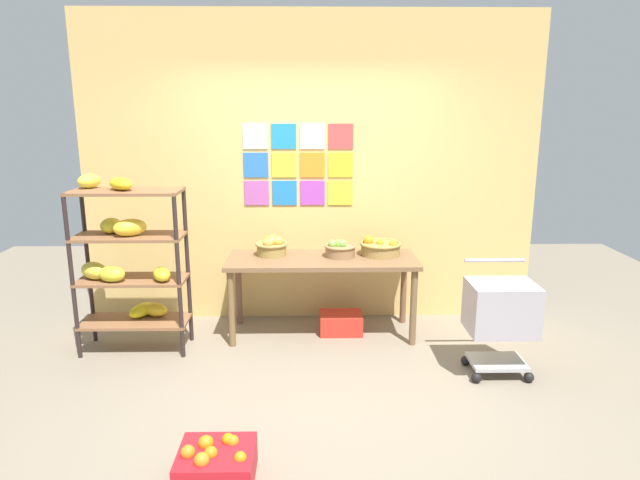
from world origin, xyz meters
The scene contains 10 objects.
ground centered at (0.00, 0.00, 0.00)m, with size 9.07×9.07×0.00m, color #7C705E.
back_wall_with_art centered at (0.00, 1.56, 1.48)m, with size 4.38×0.07×2.96m.
banana_shelf_unit centered at (-1.57, 0.78, 0.85)m, with size 0.93×0.46×1.53m.
display_table centered at (0.10, 1.08, 0.65)m, with size 1.73×0.65×0.74m.
fruit_basket_back_right centered at (0.65, 1.18, 0.81)m, with size 0.39×0.39×0.18m.
fruit_basket_right centered at (0.27, 1.13, 0.81)m, with size 0.29×0.29×0.16m.
fruit_basket_centre centered at (-0.36, 1.19, 0.83)m, with size 0.30×0.30×0.19m.
produce_crate_under_table centered at (0.28, 1.11, 0.09)m, with size 0.39×0.29×0.19m, color red.
orange_crate_foreground centered at (-0.55, -1.04, 0.11)m, with size 0.43×0.39×0.25m.
shopping_cart centered at (1.48, 0.25, 0.53)m, with size 0.51×0.45×0.89m.
Camera 1 is at (-0.01, -3.85, 2.09)m, focal length 31.48 mm.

